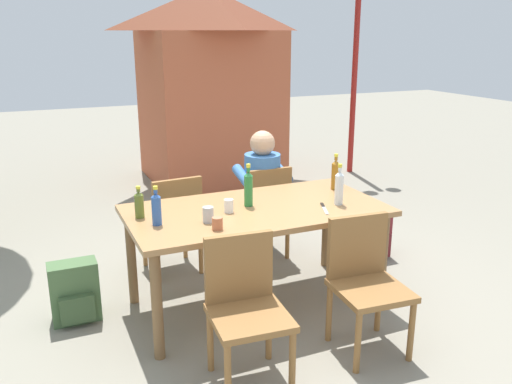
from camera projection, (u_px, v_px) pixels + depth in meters
The scene contains 20 objects.
ground_plane at pixel (256, 303), 4.12m from camera, with size 24.00×24.00×0.00m, color gray.
dining_table at pixel (256, 219), 3.92m from camera, with size 1.86×0.97×0.78m.
chair_far_right at pixel (264, 207), 4.83m from camera, with size 0.44×0.44×0.87m.
chair_far_left at pixel (174, 219), 4.51m from camera, with size 0.47×0.47×0.87m.
chair_near_left at pixel (245, 302), 3.13m from camera, with size 0.47×0.47×0.87m.
chair_near_right at pixel (365, 277), 3.46m from camera, with size 0.47×0.47×0.87m.
person_in_white_shirt at pixel (259, 186), 4.88m from camera, with size 0.47×0.62×1.18m.
bottle_green at pixel (248, 188), 3.91m from camera, with size 0.06×0.06×0.32m.
bottle_blue at pixel (156, 208), 3.53m from camera, with size 0.06×0.06×0.27m.
bottle_olive at pixel (139, 204), 3.67m from camera, with size 0.06×0.06×0.22m.
bottle_amber at pixel (335, 174), 4.32m from camera, with size 0.06×0.06×0.29m.
bottle_clear at pixel (339, 187), 3.94m from camera, with size 0.06×0.06×0.31m.
cup_white at pixel (229, 206), 3.79m from camera, with size 0.07×0.07×0.10m, color white.
cup_steel at pixel (208, 215), 3.59m from camera, with size 0.07×0.07×0.11m, color #B2B7BC.
cup_terracotta at pixel (217, 223), 3.46m from camera, with size 0.07×0.07×0.08m, color #BC6B47.
table_knife at pixel (324, 208), 3.89m from camera, with size 0.11×0.23×0.01m.
backpack_by_near_side at pixel (75, 293), 3.83m from camera, with size 0.34×0.24×0.44m.
backpack_by_far_side at pixel (372, 234), 4.93m from camera, with size 0.32×0.25×0.45m.
brick_kiosk at pixel (209, 82), 7.29m from camera, with size 1.90×1.87×2.57m.
lamp_post at pixel (357, 23), 7.41m from camera, with size 0.56×0.20×3.02m.
Camera 1 is at (-1.49, -3.39, 2.01)m, focal length 37.62 mm.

